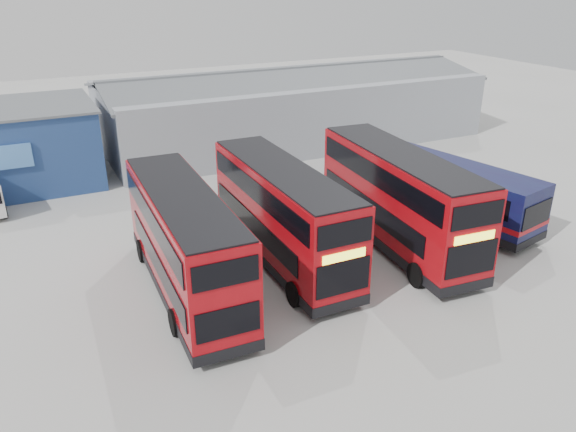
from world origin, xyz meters
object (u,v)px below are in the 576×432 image
(single_decker_blue, at_px, (435,187))
(double_decker_centre, at_px, (283,216))
(double_decker_left, at_px, (185,245))
(double_decker_right, at_px, (398,200))
(maintenance_shed, at_px, (291,107))

(single_decker_blue, bearing_deg, double_decker_centre, -4.56)
(double_decker_left, xyz_separation_m, double_decker_right, (10.86, -0.03, 0.10))
(maintenance_shed, xyz_separation_m, single_decker_blue, (0.13, -18.11, -0.97))
(maintenance_shed, height_order, double_decker_right, maintenance_shed)
(double_decker_right, bearing_deg, double_decker_centre, 175.67)
(maintenance_shed, bearing_deg, double_decker_centre, -117.45)
(double_decker_right, relative_size, single_decker_blue, 0.94)
(double_decker_centre, bearing_deg, double_decker_right, -8.47)
(maintenance_shed, distance_m, single_decker_blue, 18.14)
(double_decker_left, distance_m, single_decker_blue, 15.36)
(maintenance_shed, relative_size, double_decker_right, 2.60)
(double_decker_centre, xyz_separation_m, single_decker_blue, (10.22, 1.32, -0.71))
(maintenance_shed, height_order, double_decker_left, maintenance_shed)
(double_decker_right, height_order, single_decker_blue, double_decker_right)
(double_decker_left, bearing_deg, single_decker_blue, -169.89)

